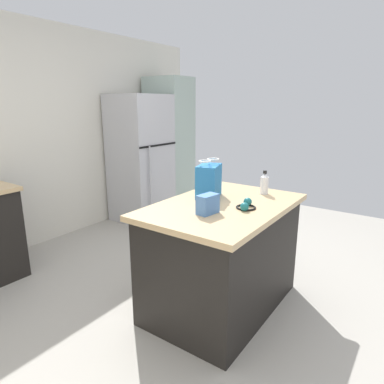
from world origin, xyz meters
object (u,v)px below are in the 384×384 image
at_px(refrigerator, 141,158).
at_px(bottle, 264,184).
at_px(kitchen_island, 222,256).
at_px(shopping_bag, 209,181).
at_px(ear_defenders, 246,205).
at_px(small_box, 208,204).
at_px(tall_cabinet, 170,145).

xyz_separation_m(refrigerator, bottle, (-0.82, -2.23, 0.09)).
relative_size(kitchen_island, shopping_bag, 4.22).
relative_size(kitchen_island, refrigerator, 0.76).
xyz_separation_m(refrigerator, ear_defenders, (-1.28, -2.29, 0.02)).
distance_m(kitchen_island, shopping_bag, 0.62).
distance_m(kitchen_island, bottle, 0.72).
xyz_separation_m(kitchen_island, shopping_bag, (0.11, 0.20, 0.58)).
bearing_deg(small_box, refrigerator, 53.85).
bearing_deg(shopping_bag, kitchen_island, -117.34).
relative_size(tall_cabinet, ear_defenders, 10.44).
distance_m(refrigerator, small_box, 2.64).
bearing_deg(bottle, refrigerator, 69.93).
xyz_separation_m(tall_cabinet, small_box, (-2.21, -2.13, -0.06)).
bearing_deg(tall_cabinet, small_box, -136.08).
bearing_deg(bottle, small_box, 171.82).
distance_m(refrigerator, bottle, 2.38).
height_order(kitchen_island, tall_cabinet, tall_cabinet).
bearing_deg(shopping_bag, bottle, -43.31).
xyz_separation_m(kitchen_island, ear_defenders, (-0.00, -0.20, 0.46)).
bearing_deg(ear_defenders, small_box, 148.22).
relative_size(kitchen_island, small_box, 8.46).
xyz_separation_m(tall_cabinet, bottle, (-1.47, -2.23, -0.04)).
height_order(kitchen_island, small_box, small_box).
bearing_deg(refrigerator, kitchen_island, -121.41).
height_order(tall_cabinet, ear_defenders, tall_cabinet).
height_order(small_box, bottle, bottle).
distance_m(refrigerator, ear_defenders, 2.63).
relative_size(tall_cabinet, shopping_bag, 6.41).
xyz_separation_m(kitchen_island, refrigerator, (1.28, 2.10, 0.44)).
bearing_deg(bottle, tall_cabinet, 56.62).
bearing_deg(small_box, tall_cabinet, 43.92).
xyz_separation_m(kitchen_island, tall_cabinet, (1.94, 2.10, 0.57)).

